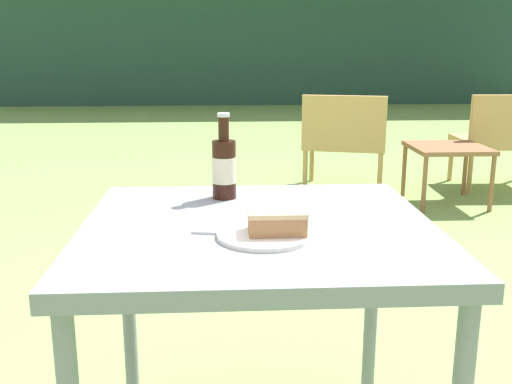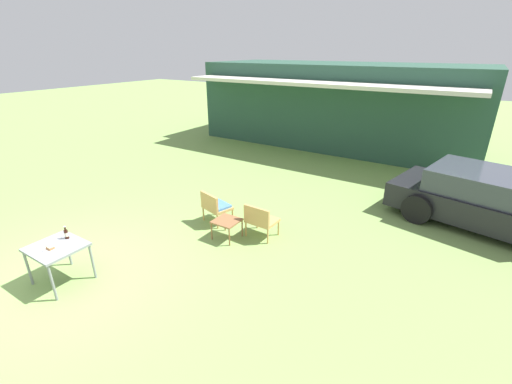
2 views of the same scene
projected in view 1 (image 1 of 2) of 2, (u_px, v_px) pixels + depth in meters
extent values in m
cube|color=#284C3D|center=(251.00, 19.00, 12.31)|extent=(10.51, 4.05, 3.12)
cylinder|color=tan|center=(380.00, 164.00, 4.72)|extent=(0.04, 0.04, 0.32)
cylinder|color=tan|center=(312.00, 161.00, 4.83)|extent=(0.04, 0.04, 0.32)
cylinder|color=tan|center=(380.00, 175.00, 4.32)|extent=(0.04, 0.04, 0.32)
cylinder|color=tan|center=(305.00, 172.00, 4.43)|extent=(0.04, 0.04, 0.32)
cube|color=tan|center=(345.00, 143.00, 4.53)|extent=(0.70, 0.62, 0.06)
cube|color=tan|center=(344.00, 120.00, 4.28)|extent=(0.59, 0.21, 0.34)
cube|color=#4C7FB7|center=(345.00, 136.00, 4.51)|extent=(0.63, 0.53, 0.05)
cylinder|color=tan|center=(451.00, 161.00, 4.84)|extent=(0.04, 0.04, 0.32)
cylinder|color=tan|center=(470.00, 172.00, 4.43)|extent=(0.04, 0.04, 0.32)
cube|color=tan|center=(497.00, 142.00, 4.59)|extent=(0.62, 0.49, 0.06)
cube|color=tan|center=(512.00, 119.00, 4.34)|extent=(0.60, 0.07, 0.34)
cube|color=brown|center=(448.00, 148.00, 4.09)|extent=(0.50, 0.50, 0.03)
cylinder|color=brown|center=(424.00, 185.00, 3.91)|extent=(0.03, 0.03, 0.38)
cylinder|color=brown|center=(492.00, 184.00, 3.94)|extent=(0.03, 0.03, 0.38)
cylinder|color=brown|center=(404.00, 171.00, 4.35)|extent=(0.03, 0.03, 0.38)
cylinder|color=brown|center=(465.00, 170.00, 4.37)|extent=(0.03, 0.03, 0.38)
cube|color=gray|center=(258.00, 232.00, 1.38)|extent=(0.81, 0.76, 0.04)
cylinder|color=gray|center=(129.00, 309.00, 1.78)|extent=(0.04, 0.04, 0.65)
cylinder|color=gray|center=(371.00, 303.00, 1.82)|extent=(0.04, 0.04, 0.65)
cylinder|color=white|center=(265.00, 235.00, 1.28)|extent=(0.21, 0.21, 0.01)
cube|color=#9E6B42|center=(277.00, 224.00, 1.28)|extent=(0.12, 0.08, 0.04)
cube|color=tan|center=(277.00, 212.00, 1.27)|extent=(0.12, 0.09, 0.01)
cylinder|color=black|center=(224.00, 170.00, 1.59)|extent=(0.06, 0.06, 0.15)
cylinder|color=black|center=(224.00, 129.00, 1.56)|extent=(0.03, 0.03, 0.06)
cylinder|color=silver|center=(223.00, 115.00, 1.55)|extent=(0.03, 0.03, 0.01)
cylinder|color=beige|center=(224.00, 170.00, 1.59)|extent=(0.06, 0.06, 0.07)
cube|color=silver|center=(233.00, 234.00, 1.30)|extent=(0.18, 0.05, 0.01)
cylinder|color=silver|center=(265.00, 215.00, 1.43)|extent=(0.03, 0.03, 0.01)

